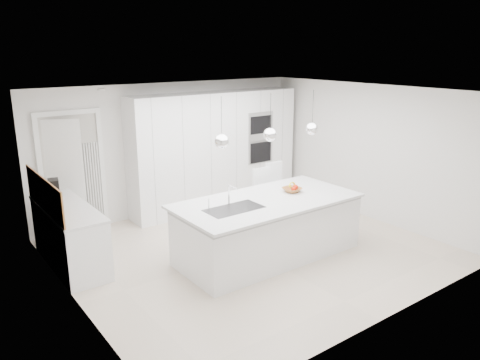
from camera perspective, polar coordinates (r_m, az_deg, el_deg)
floor at (r=7.55m, az=1.37°, el=-8.56°), size 5.50×5.50×0.00m
wall_back at (r=9.17m, az=-8.22°, el=3.90°), size 5.50×0.00×5.50m
wall_left at (r=5.92m, az=-20.12°, el=-3.52°), size 0.00×5.00×5.00m
ceiling at (r=6.91m, az=1.51°, el=10.70°), size 5.50×5.50×0.00m
tall_cabinets at (r=9.34m, az=-2.99°, el=3.63°), size 3.60×0.60×2.30m
oven_stack at (r=9.58m, az=2.53°, el=5.15°), size 0.62×0.04×1.05m
doorway_frame at (r=8.48m, az=-19.70°, el=0.58°), size 1.11×0.08×2.13m
hallway_door at (r=8.37m, az=-21.22°, el=0.11°), size 0.76×0.38×2.00m
radiator at (r=8.60m, az=-17.55°, el=-0.22°), size 0.32×0.04×1.40m
left_base_cabinets at (r=7.36m, az=-20.03°, el=-6.58°), size 0.60×1.80×0.86m
left_worktop at (r=7.21m, az=-20.36°, el=-3.26°), size 0.62×1.82×0.04m
oak_backsplash at (r=7.07m, az=-22.79°, el=-1.60°), size 0.02×1.80×0.50m
island_base at (r=7.22m, az=3.49°, el=-6.04°), size 2.80×1.20×0.86m
island_worktop at (r=7.11m, az=3.29°, el=-2.54°), size 2.84×1.40×0.04m
island_sink at (r=6.71m, az=-0.73°, el=-4.18°), size 0.84×0.44×0.18m
island_tap at (r=6.82m, az=-1.38°, el=-1.81°), size 0.02×0.02×0.30m
pendant_left at (r=6.31m, az=-2.24°, el=4.71°), size 0.20×0.20×0.20m
pendant_mid at (r=6.82m, az=3.69°, el=5.52°), size 0.20×0.20×0.20m
pendant_right at (r=7.39m, az=8.78°, el=6.16°), size 0.20×0.20×0.20m
fruit_bowl at (r=7.50m, az=6.37°, el=-1.19°), size 0.30×0.30×0.07m
espresso_machine at (r=7.81m, az=-21.76°, el=-0.84°), size 0.21×0.27×0.26m
bar_stool_left at (r=8.18m, az=3.17°, el=-2.51°), size 0.39×0.52×1.10m
bar_stool_right at (r=8.45m, az=4.72°, el=-1.79°), size 0.40×0.54×1.14m
apple_a at (r=7.43m, az=6.58°, el=-1.08°), size 0.08×0.08×0.08m
apple_b at (r=7.52m, az=6.77°, el=-0.86°), size 0.08×0.08×0.08m
banana_bunch at (r=7.51m, az=6.36°, el=-0.62°), size 0.21×0.15×0.19m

